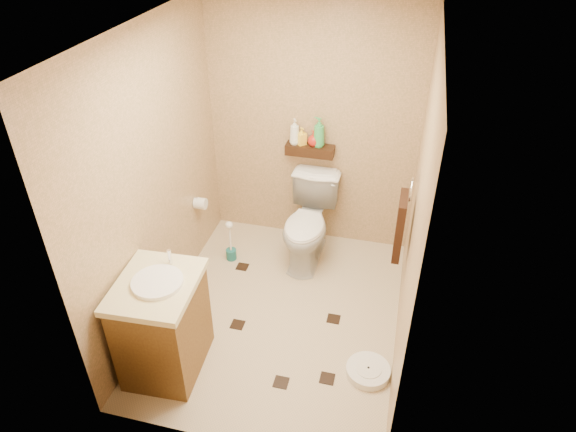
# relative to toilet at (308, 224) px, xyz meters

# --- Properties ---
(ground) EXTENTS (2.50, 2.50, 0.00)m
(ground) POSITION_rel_toilet_xyz_m (-0.07, -0.83, -0.41)
(ground) COLOR tan
(ground) RESTS_ON ground
(wall_back) EXTENTS (2.00, 0.04, 2.40)m
(wall_back) POSITION_rel_toilet_xyz_m (-0.07, 0.42, 0.79)
(wall_back) COLOR tan
(wall_back) RESTS_ON ground
(wall_front) EXTENTS (2.00, 0.04, 2.40)m
(wall_front) POSITION_rel_toilet_xyz_m (-0.07, -2.08, 0.79)
(wall_front) COLOR tan
(wall_front) RESTS_ON ground
(wall_left) EXTENTS (0.04, 2.50, 2.40)m
(wall_left) POSITION_rel_toilet_xyz_m (-1.07, -0.83, 0.79)
(wall_left) COLOR tan
(wall_left) RESTS_ON ground
(wall_right) EXTENTS (0.04, 2.50, 2.40)m
(wall_right) POSITION_rel_toilet_xyz_m (0.93, -0.83, 0.79)
(wall_right) COLOR tan
(wall_right) RESTS_ON ground
(ceiling) EXTENTS (2.00, 2.50, 0.02)m
(ceiling) POSITION_rel_toilet_xyz_m (-0.07, -0.83, 1.99)
(ceiling) COLOR silver
(ceiling) RESTS_ON wall_back
(wall_shelf) EXTENTS (0.46, 0.14, 0.10)m
(wall_shelf) POSITION_rel_toilet_xyz_m (-0.07, 0.34, 0.61)
(wall_shelf) COLOR #321B0D
(wall_shelf) RESTS_ON wall_back
(floor_accents) EXTENTS (1.15, 1.37, 0.01)m
(floor_accents) POSITION_rel_toilet_xyz_m (-0.00, -0.89, -0.41)
(floor_accents) COLOR black
(floor_accents) RESTS_ON ground
(toilet) EXTENTS (0.48, 0.82, 0.83)m
(toilet) POSITION_rel_toilet_xyz_m (0.00, 0.00, 0.00)
(toilet) COLOR white
(toilet) RESTS_ON ground
(vanity) EXTENTS (0.59, 0.71, 0.96)m
(vanity) POSITION_rel_toilet_xyz_m (-0.77, -1.56, 0.01)
(vanity) COLOR brown
(vanity) RESTS_ON ground
(bathroom_scale) EXTENTS (0.36, 0.36, 0.07)m
(bathroom_scale) POSITION_rel_toilet_xyz_m (0.75, -1.29, -0.38)
(bathroom_scale) COLOR white
(bathroom_scale) RESTS_ON ground
(toilet_brush) EXTENTS (0.10, 0.10, 0.44)m
(toilet_brush) POSITION_rel_toilet_xyz_m (-0.73, -0.20, -0.26)
(toilet_brush) COLOR #1A686B
(toilet_brush) RESTS_ON ground
(towel_ring) EXTENTS (0.12, 0.30, 0.76)m
(towel_ring) POSITION_rel_toilet_xyz_m (0.84, -0.58, 0.53)
(towel_ring) COLOR silver
(towel_ring) RESTS_ON wall_right
(toilet_paper) EXTENTS (0.12, 0.11, 0.12)m
(toilet_paper) POSITION_rel_toilet_xyz_m (-1.01, -0.18, 0.19)
(toilet_paper) COLOR white
(toilet_paper) RESTS_ON wall_left
(bottle_a) EXTENTS (0.13, 0.13, 0.25)m
(bottle_a) POSITION_rel_toilet_xyz_m (-0.22, 0.34, 0.78)
(bottle_a) COLOR white
(bottle_a) RESTS_ON wall_shelf
(bottle_b) EXTENTS (0.11, 0.11, 0.17)m
(bottle_b) POSITION_rel_toilet_xyz_m (-0.15, 0.34, 0.74)
(bottle_b) COLOR yellow
(bottle_b) RESTS_ON wall_shelf
(bottle_c) EXTENTS (0.14, 0.14, 0.15)m
(bottle_c) POSITION_rel_toilet_xyz_m (-0.03, 0.34, 0.73)
(bottle_c) COLOR red
(bottle_c) RESTS_ON wall_shelf
(bottle_d) EXTENTS (0.14, 0.14, 0.28)m
(bottle_d) POSITION_rel_toilet_xyz_m (0.01, 0.34, 0.80)
(bottle_d) COLOR green
(bottle_d) RESTS_ON wall_shelf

